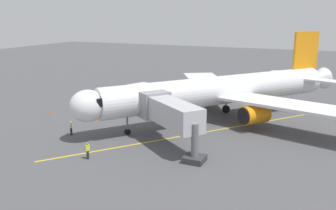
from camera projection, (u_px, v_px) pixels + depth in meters
ground_plane at (212, 120)px, 50.81m from camera, size 220.00×220.00×0.00m
apron_lead_in_line at (205, 132)px, 45.83m from camera, size 24.42×31.97×0.01m
airplane at (222, 91)px, 50.31m from camera, size 31.62×34.51×11.50m
jet_bridge at (167, 112)px, 40.58m from camera, size 10.24×8.61×5.40m
ground_crew_marshaller at (71, 128)px, 44.58m from camera, size 0.45×0.46×1.71m
ground_crew_wing_walker at (88, 151)px, 37.17m from camera, size 0.41×0.47×1.71m
box_truck_near_nose at (137, 92)px, 62.63m from camera, size 3.56×5.00×2.62m
safety_cone_nose_left at (51, 112)px, 54.29m from camera, size 0.32×0.32×0.55m
safety_cone_nose_right at (97, 118)px, 50.76m from camera, size 0.32×0.32×0.55m
safety_cone_wing_port at (111, 105)px, 58.21m from camera, size 0.32×0.32×0.55m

